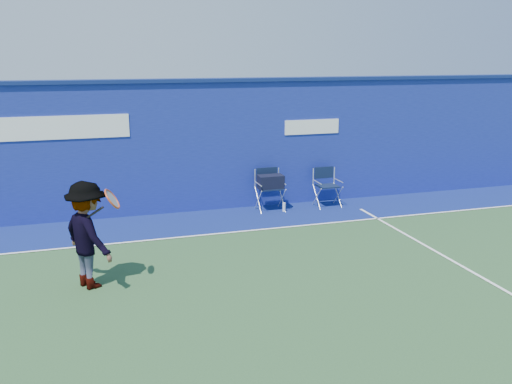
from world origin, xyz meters
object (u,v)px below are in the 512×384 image
object	(u,v)px
water_bottle	(284,207)
directors_chair_right	(327,194)
tennis_player	(88,235)
directors_chair_left	(270,193)

from	to	relation	value
water_bottle	directors_chair_right	bearing A→B (deg)	7.23
directors_chair_right	tennis_player	xyz separation A→B (m)	(-5.56, -3.25, 0.57)
directors_chair_right	water_bottle	xyz separation A→B (m)	(-1.17, -0.15, -0.19)
directors_chair_right	directors_chair_left	bearing A→B (deg)	177.26
directors_chair_left	directors_chair_right	distance (m)	1.45
directors_chair_left	directors_chair_right	size ratio (longest dim) A/B	1.05
water_bottle	tennis_player	world-z (taller)	tennis_player
directors_chair_left	directors_chair_right	xyz separation A→B (m)	(1.44, -0.07, -0.12)
water_bottle	tennis_player	distance (m)	5.43
tennis_player	water_bottle	bearing A→B (deg)	35.26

